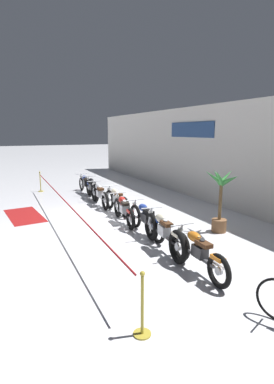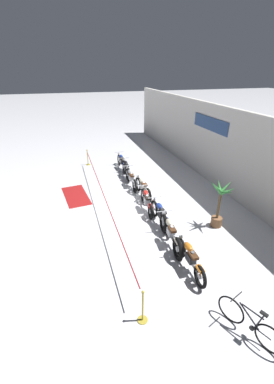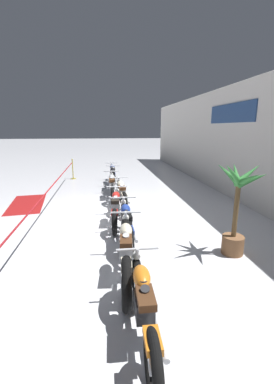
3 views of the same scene
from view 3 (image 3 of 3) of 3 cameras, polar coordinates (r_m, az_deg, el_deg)
ground_plane at (r=7.90m, az=-8.24°, el=-5.41°), size 120.00×120.00×0.00m
back_wall at (r=8.99m, az=26.46°, el=9.37°), size 28.00×0.29×4.20m
motorcycle_blue_0 at (r=12.45m, az=-5.44°, el=4.07°), size 2.23×0.62×0.93m
motorcycle_black_1 at (r=11.10m, az=-5.42°, el=2.94°), size 2.22×0.62×0.98m
motorcycle_silver_2 at (r=9.73m, az=-5.58°, el=1.27°), size 2.36×0.62×0.94m
motorcycle_cream_3 at (r=8.42m, az=-3.46°, el=-0.63°), size 2.19×0.62×0.96m
motorcycle_red_4 at (r=7.13m, az=-4.68°, el=-3.61°), size 2.26×0.62×0.92m
motorcycle_blue_5 at (r=5.83m, az=-2.36°, el=-7.37°), size 2.29×0.62×0.96m
motorcycle_cream_6 at (r=4.64m, az=-2.41°, el=-13.24°), size 2.46×0.62×0.99m
motorcycle_orange_7 at (r=3.48m, az=1.47°, el=-24.13°), size 2.13×0.62×0.93m
potted_palm_left_of_row at (r=5.64m, az=21.25°, el=-2.91°), size 1.26×1.07×2.04m
stanchion_far_left at (r=9.28m, az=-17.23°, el=1.86°), size 12.19×0.28×1.05m
floor_banner at (r=9.89m, az=-23.27°, el=-2.42°), size 2.62×1.41×0.01m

